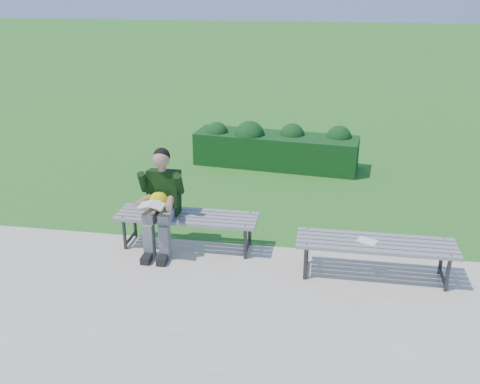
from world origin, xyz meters
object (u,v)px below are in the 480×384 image
Objects in this scene: seated_boy at (161,199)px; paper_sheet at (367,241)px; bench_right at (376,246)px; bench_left at (187,219)px; hedge at (275,147)px.

seated_boy is 4.97× the size of paper_sheet.
bench_left is at bearing 171.00° from bench_right.
bench_right is at bearing -67.91° from hedge.
paper_sheet is (-0.10, -0.00, 0.06)m from bench_right.
hedge is 1.70× the size of bench_right.
paper_sheet is (1.46, -3.83, 0.11)m from hedge.
seated_boy reaches higher than paper_sheet.
paper_sheet is at bearing -6.20° from seated_boy.
bench_left is 0.43m from seated_boy.
seated_boy reaches higher than bench_left.
paper_sheet is at bearing -9.40° from bench_left.
hedge is 4.14m from bench_right.
hedge is at bearing 112.09° from bench_right.
seated_boy is (-0.30, -0.09, 0.30)m from bench_left.
hedge reaches higher than bench_right.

